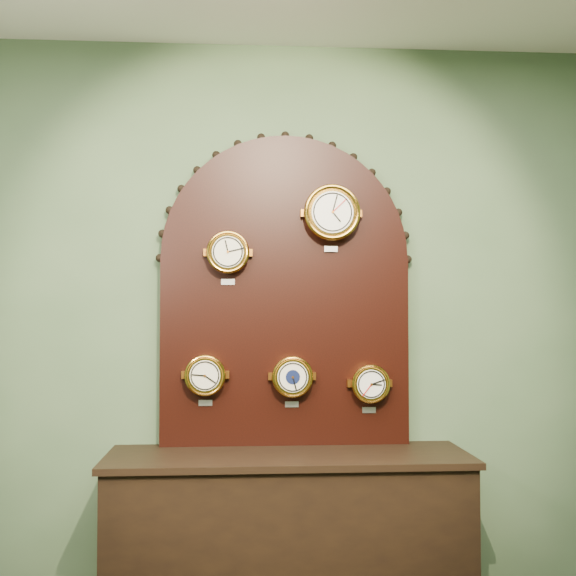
{
  "coord_description": "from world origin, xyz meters",
  "views": [
    {
      "loc": [
        -0.22,
        -1.01,
        1.47
      ],
      "look_at": [
        0.0,
        2.25,
        1.58
      ],
      "focal_mm": 44.53,
      "sensor_mm": 36.0,
      "label": 1
    }
  ],
  "objects": [
    {
      "name": "shop_counter",
      "position": [
        0.0,
        2.23,
        0.4
      ],
      "size": [
        1.6,
        0.5,
        0.8
      ],
      "primitive_type": "cube",
      "color": "black",
      "rests_on": "ground_plane"
    },
    {
      "name": "roman_clock",
      "position": [
        -0.28,
        2.38,
        1.75
      ],
      "size": [
        0.2,
        0.08,
        0.25
      ],
      "color": "#C48829",
      "rests_on": "display_board"
    },
    {
      "name": "tide_clock",
      "position": [
        0.4,
        2.38,
        1.13
      ],
      "size": [
        0.18,
        0.08,
        0.24
      ],
      "color": "#C48829",
      "rests_on": "display_board"
    },
    {
      "name": "hygrometer",
      "position": [
        -0.38,
        2.38,
        1.17
      ],
      "size": [
        0.19,
        0.08,
        0.25
      ],
      "color": "#C48829",
      "rests_on": "display_board"
    },
    {
      "name": "arabic_clock",
      "position": [
        0.22,
        2.38,
        1.95
      ],
      "size": [
        0.27,
        0.08,
        0.32
      ],
      "color": "#C48829",
      "rests_on": "display_board"
    },
    {
      "name": "barometer",
      "position": [
        0.03,
        2.38,
        1.16
      ],
      "size": [
        0.2,
        0.08,
        0.25
      ],
      "color": "#C48829",
      "rests_on": "display_board"
    },
    {
      "name": "display_board",
      "position": [
        0.0,
        2.45,
        1.63
      ],
      "size": [
        1.26,
        0.06,
        1.53
      ],
      "color": "black",
      "rests_on": "shop_counter"
    },
    {
      "name": "wall_back",
      "position": [
        0.0,
        2.5,
        1.4
      ],
      "size": [
        4.0,
        0.0,
        4.0
      ],
      "primitive_type": "plane",
      "rotation": [
        1.57,
        0.0,
        0.0
      ],
      "color": "#4C6646",
      "rests_on": "ground"
    }
  ]
}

